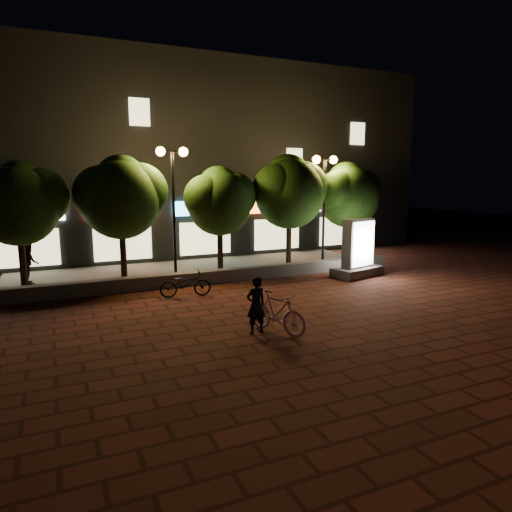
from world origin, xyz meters
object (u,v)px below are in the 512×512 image
tree_far_right (349,193)px  rider (256,305)px  tree_right (290,189)px  scooter_parked (185,284)px  tree_mid (220,199)px  pedestrian (29,262)px  street_lamp_right (324,182)px  scooter_pink (277,312)px  ad_kiosk (358,253)px  tree_left (121,195)px  street_lamp_left (173,179)px  tree_far_left (19,201)px

tree_far_right → rider: (-8.25, -7.53, -2.59)m
tree_right → rider: bearing=-123.9°
scooter_parked → tree_mid: bearing=-29.0°
rider → pedestrian: pedestrian is taller
street_lamp_right → scooter_pink: street_lamp_right is taller
tree_right → ad_kiosk: bearing=-56.8°
tree_left → rider: size_ratio=3.15×
tree_left → scooter_pink: bearing=-70.2°
tree_far_right → ad_kiosk: size_ratio=1.96×
scooter_parked → tree_right: bearing=-52.5°
pedestrian → tree_right: bearing=-101.4°
tree_left → pedestrian: 4.34m
street_lamp_left → tree_right: bearing=2.8°
tree_right → tree_mid: bearing=-180.0°
pedestrian → street_lamp_left: bearing=-109.4°
pedestrian → tree_left: bearing=-112.6°
tree_left → scooter_pink: 8.68m
street_lamp_left → pedestrian: street_lamp_left is taller
tree_right → scooter_pink: 9.43m
street_lamp_right → tree_mid: bearing=177.0°
ad_kiosk → rider: bearing=-145.0°
tree_far_right → street_lamp_right: street_lamp_right is taller
tree_left → scooter_parked: bearing=-63.1°
ad_kiosk → pedestrian: (-12.48, 3.74, -0.05)m
street_lamp_left → street_lamp_right: (7.00, 0.00, -0.13)m
tree_far_right → tree_right: bearing=180.0°
tree_far_right → scooter_pink: size_ratio=2.54×
tree_right → tree_far_right: tree_right is taller
scooter_pink → scooter_parked: size_ratio=1.06×
scooter_pink → rider: rider is taller
tree_left → pedestrian: tree_left is taller
street_lamp_right → street_lamp_left: bearing=180.0°
tree_mid → ad_kiosk: (5.09, -2.73, -2.25)m
tree_mid → street_lamp_left: 2.22m
tree_far_left → tree_right: (10.80, 0.00, 0.27)m
street_lamp_right → tree_right: bearing=170.9°
ad_kiosk → tree_far_right: bearing=62.7°
tree_right → tree_far_right: bearing=-0.0°
street_lamp_right → ad_kiosk: bearing=-86.7°
scooter_pink → scooter_parked: scooter_pink is taller
rider → pedestrian: 10.23m
ad_kiosk → scooter_parked: ad_kiosk is taller
tree_far_left → tree_right: size_ratio=0.91×
rider → street_lamp_right: bearing=-138.3°
tree_left → rider: bearing=-73.4°
tree_far_left → street_lamp_left: (5.45, -0.26, 0.74)m
scooter_parked → pedestrian: pedestrian is taller
tree_far_right → rider: size_ratio=3.07×
tree_far_right → pedestrian: bearing=175.8°
tree_far_right → scooter_parked: size_ratio=2.70×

